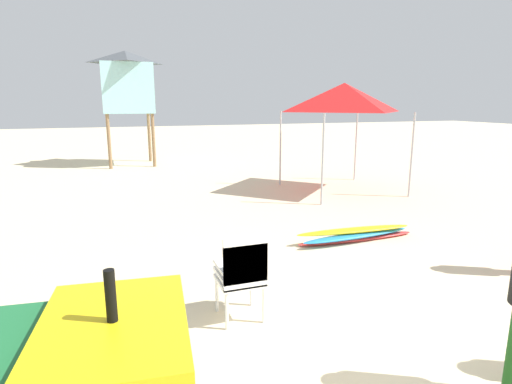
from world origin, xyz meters
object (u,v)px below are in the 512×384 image
at_px(popup_canopy, 344,98).
at_px(lifeguard_tower, 127,82).
at_px(surfboard_pile, 356,235).
at_px(stacked_plastic_chairs, 242,270).

relative_size(popup_canopy, lifeguard_tower, 0.68).
xyz_separation_m(surfboard_pile, popup_canopy, (1.96, 3.81, 2.37)).
height_order(surfboard_pile, lifeguard_tower, lifeguard_tower).
distance_m(stacked_plastic_chairs, lifeguard_tower, 12.85).
bearing_deg(stacked_plastic_chairs, popup_canopy, 50.87).
distance_m(stacked_plastic_chairs, surfboard_pile, 3.33).
relative_size(stacked_plastic_chairs, popup_canopy, 0.36).
bearing_deg(lifeguard_tower, popup_canopy, -53.44).
bearing_deg(lifeguard_tower, stacked_plastic_chairs, -87.92).
bearing_deg(popup_canopy, surfboard_pile, -117.23).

